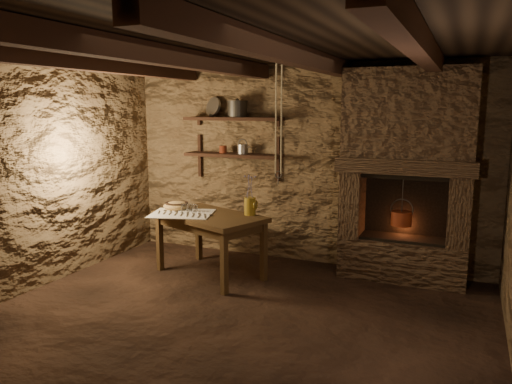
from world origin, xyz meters
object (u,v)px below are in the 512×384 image
at_px(work_table, 210,243).
at_px(wooden_bowl, 177,206).
at_px(stoneware_jug, 250,198).
at_px(iron_stockpot, 237,110).
at_px(red_pot, 401,217).

xyz_separation_m(work_table, wooden_bowl, (-0.50, 0.11, 0.36)).
relative_size(work_table, stoneware_jug, 3.14).
distance_m(wooden_bowl, iron_stockpot, 1.39).
height_order(wooden_bowl, iron_stockpot, iron_stockpot).
relative_size(stoneware_jug, red_pot, 0.83).
distance_m(stoneware_jug, iron_stockpot, 1.24).
distance_m(iron_stockpot, red_pot, 2.33).
bearing_deg(stoneware_jug, iron_stockpot, 145.58).
relative_size(stoneware_jug, iron_stockpot, 1.87).
bearing_deg(red_pot, iron_stockpot, 176.60).
bearing_deg(wooden_bowl, iron_stockpot, 55.54).
relative_size(wooden_bowl, iron_stockpot, 1.30).
distance_m(work_table, iron_stockpot, 1.68).
bearing_deg(iron_stockpot, work_table, -88.23).
xyz_separation_m(work_table, iron_stockpot, (-0.02, 0.80, 1.48)).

